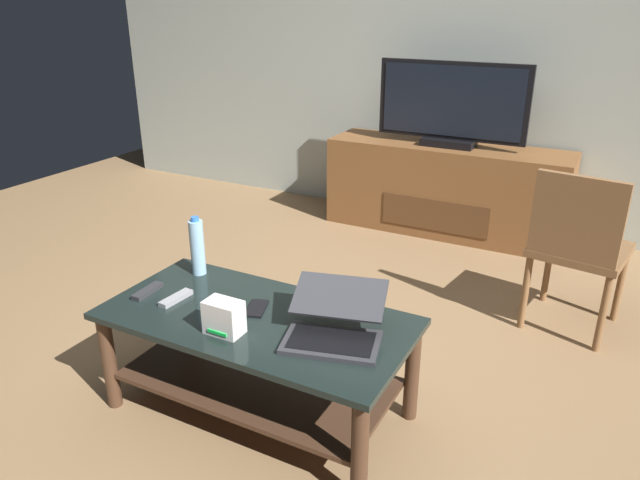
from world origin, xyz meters
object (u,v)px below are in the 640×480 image
Objects in this scene: coffee_table at (257,346)px; water_bottle_near at (197,247)px; dining_chair at (578,244)px; laptop at (335,323)px; cell_phone at (257,308)px; media_cabinet at (445,189)px; soundbar_remote at (148,291)px; television at (452,106)px; tv_remote at (176,298)px; router_box at (224,317)px.

water_bottle_near is at bearing 155.02° from coffee_table.
laptop is at bearing -118.81° from dining_chair.
coffee_table is at bearing -78.93° from cell_phone.
water_bottle_near is at bearing -143.92° from dining_chair.
media_cabinet reaches higher than soundbar_remote.
television is at bearing 68.64° from cell_phone.
media_cabinet is 6.27× the size of water_bottle_near.
water_bottle_near is (-0.51, -2.21, 0.26)m from media_cabinet.
tv_remote is at bearing -72.59° from water_bottle_near.
water_bottle_near is (-0.79, 0.20, 0.08)m from laptop.
soundbar_remote is at bearing -173.11° from tv_remote.
dining_chair is 1.87m from water_bottle_near.
laptop is 0.82m from water_bottle_near.
dining_chair reaches higher than cell_phone.
water_bottle_near is at bearing -103.12° from television.
water_bottle_near is 1.97× the size of cell_phone.
media_cabinet is at bearing 96.76° from laptop.
cell_phone is 0.88× the size of soundbar_remote.
dining_chair reaches higher than water_bottle_near.
water_bottle_near is at bearing 72.02° from soundbar_remote.
tv_remote is at bearing -99.97° from television.
television reaches higher than water_bottle_near.
dining_chair is 1.48m from laptop.
media_cabinet is 2.37m from cell_phone.
router_box is at bearing -15.31° from soundbar_remote.
dining_chair reaches higher than tv_remote.
water_bottle_near is (-1.51, -1.10, 0.10)m from dining_chair.
router_box is 0.21m from cell_phone.
media_cabinet is at bearing 132.00° from dining_chair.
television is at bearing 132.56° from dining_chair.
television is (0.00, -0.02, 0.60)m from media_cabinet.
laptop reaches higher than coffee_table.
tv_remote is 0.15m from soundbar_remote.
soundbar_remote is at bearing 171.99° from cell_phone.
coffee_table is 1.18× the size of television.
router_box is 0.50m from soundbar_remote.
router_box is at bearing -92.11° from media_cabinet.
coffee_table is 0.54m from soundbar_remote.
laptop is 3.15× the size of cell_phone.
soundbar_remote is at bearing -139.25° from dining_chair.
soundbar_remote is at bearing -175.82° from laptop.
media_cabinet is at bearing 84.67° from tv_remote.
water_bottle_near is 0.29m from tv_remote.
dining_chair is 1.97× the size of laptop.
dining_chair is 1.66m from cell_phone.
dining_chair reaches higher than media_cabinet.
cell_phone is at bearing -21.15° from water_bottle_near.
television is 2.39m from cell_phone.
cell_phone is 0.35m from tv_remote.
media_cabinet reaches higher than laptop.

